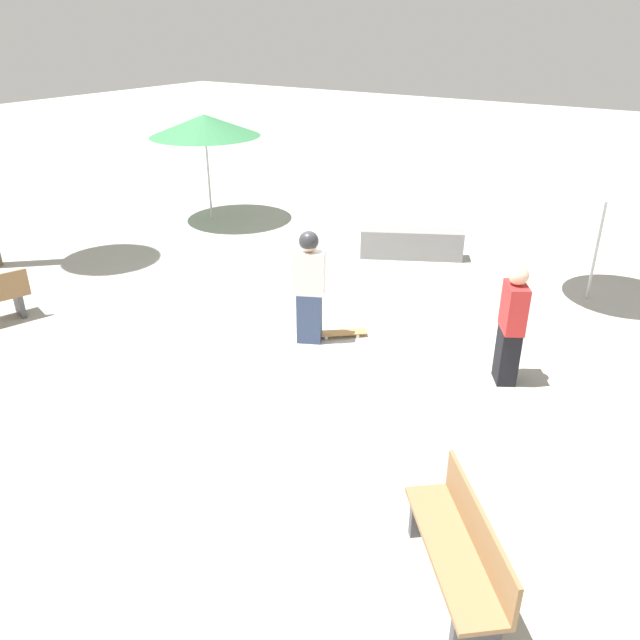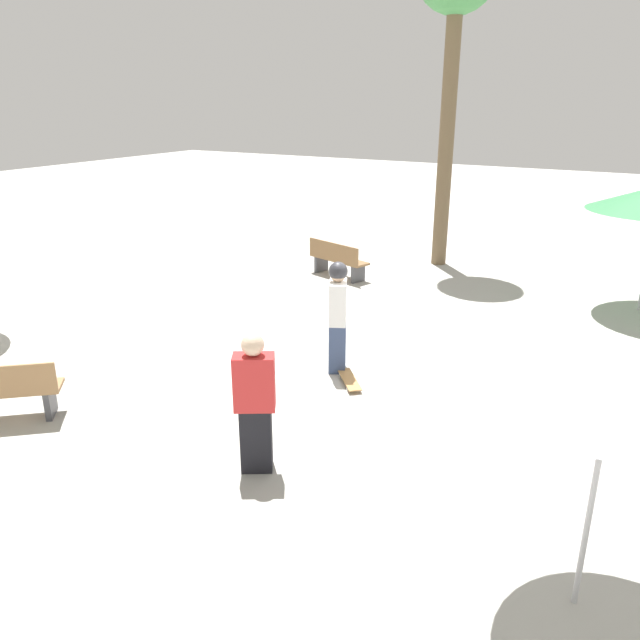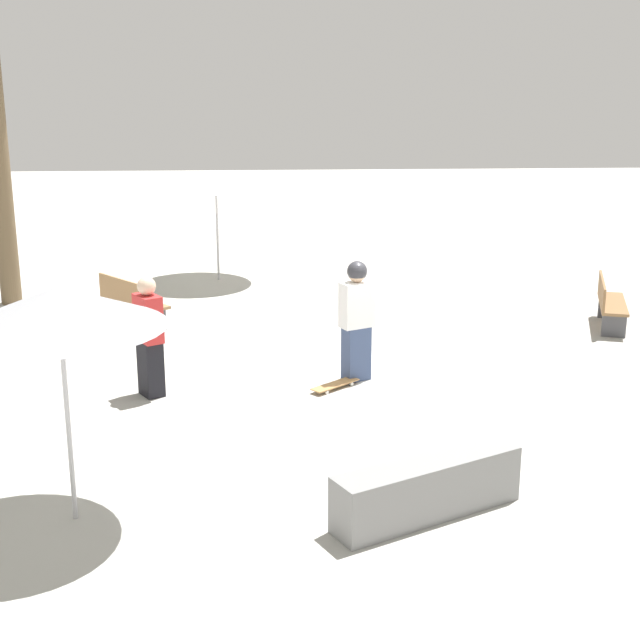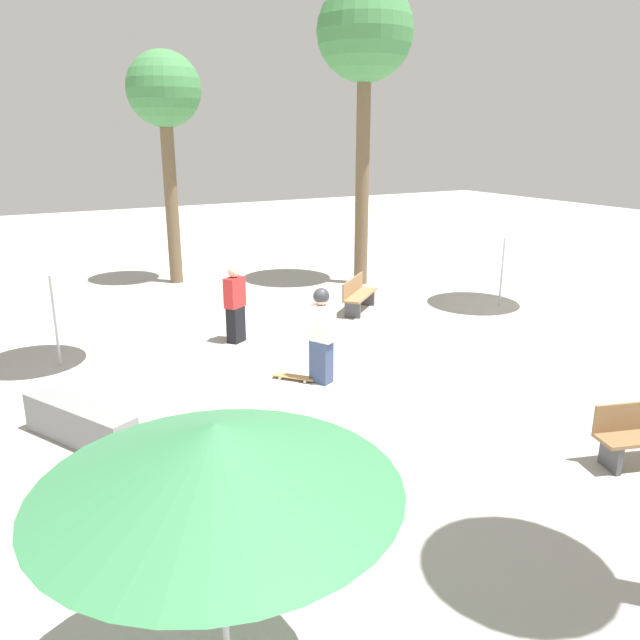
{
  "view_description": "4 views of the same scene",
  "coord_description": "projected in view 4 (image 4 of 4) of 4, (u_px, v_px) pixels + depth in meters",
  "views": [
    {
      "loc": [
        -7.63,
        -5.61,
        4.52
      ],
      "look_at": [
        -1.12,
        -1.32,
        0.71
      ],
      "focal_mm": 35.0,
      "sensor_mm": 36.0,
      "label": 1
    },
    {
      "loc": [
        3.62,
        -8.74,
        4.1
      ],
      "look_at": [
        -0.92,
        -0.77,
        0.77
      ],
      "focal_mm": 35.0,
      "sensor_mm": 36.0,
      "label": 2
    },
    {
      "loc": [
        11.65,
        -2.02,
        4.31
      ],
      "look_at": [
        -0.36,
        -1.32,
        0.97
      ],
      "focal_mm": 50.0,
      "sensor_mm": 36.0,
      "label": 3
    },
    {
      "loc": [
        4.53,
        8.42,
        4.34
      ],
      "look_at": [
        -0.54,
        -0.71,
        1.21
      ],
      "focal_mm": 35.0,
      "sensor_mm": 36.0,
      "label": 4
    }
  ],
  "objects": [
    {
      "name": "shade_umbrella_grey",
      "position": [
        46.0,
        255.0,
        11.54
      ],
      "size": [
        2.03,
        2.03,
        2.39
      ],
      "color": "#B7B7BC",
      "rests_on": "ground_plane"
    },
    {
      "name": "concrete_ledge",
      "position": [
        80.0,
        424.0,
        9.05
      ],
      "size": [
        1.34,
        2.04,
        0.59
      ],
      "rotation": [
        0.0,
        0.0,
        2.05
      ],
      "color": "gray",
      "rests_on": "ground_plane"
    },
    {
      "name": "bystander_watching",
      "position": [
        235.0,
        304.0,
        13.29
      ],
      "size": [
        0.52,
        0.46,
        1.68
      ],
      "rotation": [
        0.0,
        0.0,
        0.54
      ],
      "color": "black",
      "rests_on": "ground_plane"
    },
    {
      "name": "palm_tree_left",
      "position": [
        164.0,
        97.0,
        17.43
      ],
      "size": [
        2.08,
        2.08,
        6.57
      ],
      "color": "brown",
      "rests_on": "ground_plane"
    },
    {
      "name": "ground_plane",
      "position": [
        313.0,
        404.0,
        10.41
      ],
      "size": [
        60.0,
        60.0,
        0.0
      ],
      "primitive_type": "plane",
      "color": "#B2AFA8"
    },
    {
      "name": "shade_umbrella_green",
      "position": [
        217.0,
        456.0,
        4.21
      ],
      "size": [
        2.57,
        2.57,
        2.49
      ],
      "color": "#B7B7BC",
      "rests_on": "ground_plane"
    },
    {
      "name": "skater_main",
      "position": [
        321.0,
        332.0,
        11.07
      ],
      "size": [
        0.44,
        0.53,
        1.76
      ],
      "rotation": [
        0.0,
        0.0,
        5.17
      ],
      "color": "#38476B",
      "rests_on": "ground_plane"
    },
    {
      "name": "palm_tree_center_left",
      "position": [
        365.0,
        39.0,
        16.87
      ],
      "size": [
        2.64,
        2.64,
        8.3
      ],
      "color": "brown",
      "rests_on": "ground_plane"
    },
    {
      "name": "skateboard",
      "position": [
        294.0,
        377.0,
        11.43
      ],
      "size": [
        0.68,
        0.73,
        0.07
      ],
      "rotation": [
        0.0,
        0.0,
        5.43
      ],
      "color": "#B7844C",
      "rests_on": "ground_plane"
    },
    {
      "name": "shade_umbrella_white",
      "position": [
        506.0,
        223.0,
        15.78
      ],
      "size": [
        2.42,
        2.42,
        2.35
      ],
      "color": "#B7B7BC",
      "rests_on": "ground_plane"
    },
    {
      "name": "bench_far",
      "position": [
        358.0,
        295.0,
        15.74
      ],
      "size": [
        1.5,
        1.37,
        0.85
      ],
      "rotation": [
        0.0,
        0.0,
        0.71
      ],
      "color": "#47474C",
      "rests_on": "ground_plane"
    }
  ]
}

